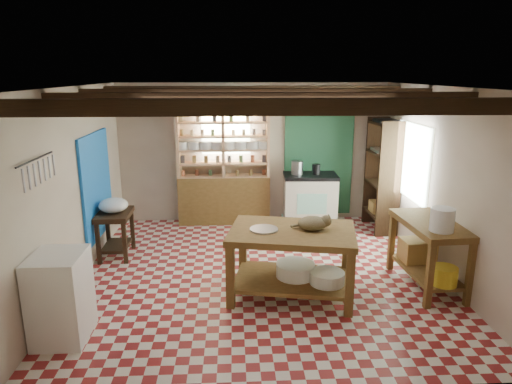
{
  "coord_description": "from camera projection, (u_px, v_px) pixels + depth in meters",
  "views": [
    {
      "loc": [
        -0.38,
        -6.0,
        2.78
      ],
      "look_at": [
        -0.05,
        0.3,
        1.12
      ],
      "focal_mm": 32.0,
      "sensor_mm": 36.0,
      "label": 1
    }
  ],
  "objects": [
    {
      "name": "floor",
      "position": [
        261.0,
        273.0,
        6.52
      ],
      "size": [
        5.0,
        5.0,
        0.02
      ],
      "primitive_type": "cube",
      "color": "maroon",
      "rests_on": "ground"
    },
    {
      "name": "ceiling",
      "position": [
        261.0,
        87.0,
        5.86
      ],
      "size": [
        5.0,
        5.0,
        0.02
      ],
      "primitive_type": "cube",
      "color": "#424247",
      "rests_on": "wall_back"
    },
    {
      "name": "wall_back",
      "position": [
        253.0,
        153.0,
        8.6
      ],
      "size": [
        5.0,
        0.04,
        2.6
      ],
      "primitive_type": "cube",
      "color": "#C3B19D",
      "rests_on": "floor"
    },
    {
      "name": "wall_front",
      "position": [
        280.0,
        257.0,
        3.78
      ],
      "size": [
        5.0,
        0.04,
        2.6
      ],
      "primitive_type": "cube",
      "color": "#C3B19D",
      "rests_on": "floor"
    },
    {
      "name": "wall_left",
      "position": [
        74.0,
        187.0,
        6.07
      ],
      "size": [
        0.04,
        5.0,
        2.6
      ],
      "primitive_type": "cube",
      "color": "#C3B19D",
      "rests_on": "floor"
    },
    {
      "name": "wall_right",
      "position": [
        441.0,
        182.0,
        6.31
      ],
      "size": [
        0.04,
        5.0,
        2.6
      ],
      "primitive_type": "cube",
      "color": "#C3B19D",
      "rests_on": "floor"
    },
    {
      "name": "ceiling_beams",
      "position": [
        261.0,
        96.0,
        5.89
      ],
      "size": [
        5.0,
        3.8,
        0.15
      ],
      "primitive_type": "cube",
      "color": "#301E10",
      "rests_on": "ceiling"
    },
    {
      "name": "blue_wall_patch",
      "position": [
        97.0,
        185.0,
        6.99
      ],
      "size": [
        0.04,
        1.4,
        1.6
      ],
      "primitive_type": "cube",
      "color": "blue",
      "rests_on": "wall_left"
    },
    {
      "name": "green_wall_patch",
      "position": [
        319.0,
        155.0,
        8.65
      ],
      "size": [
        1.3,
        0.04,
        2.3
      ],
      "primitive_type": "cube",
      "color": "#205234",
      "rests_on": "wall_back"
    },
    {
      "name": "window_back",
      "position": [
        226.0,
        132.0,
        8.46
      ],
      "size": [
        0.9,
        0.02,
        0.8
      ],
      "primitive_type": "cube",
      "color": "silver",
      "rests_on": "wall_back"
    },
    {
      "name": "window_right",
      "position": [
        412.0,
        162.0,
        7.25
      ],
      "size": [
        0.02,
        1.3,
        1.2
      ],
      "primitive_type": "cube",
      "color": "silver",
      "rests_on": "wall_right"
    },
    {
      "name": "utensil_rail",
      "position": [
        37.0,
        170.0,
        4.79
      ],
      "size": [
        0.06,
        0.9,
        0.28
      ],
      "primitive_type": "cube",
      "color": "black",
      "rests_on": "wall_left"
    },
    {
      "name": "pot_rack",
      "position": [
        325.0,
        107.0,
        8.01
      ],
      "size": [
        0.86,
        0.12,
        0.36
      ],
      "primitive_type": "cube",
      "color": "black",
      "rests_on": "ceiling"
    },
    {
      "name": "shelving_unit",
      "position": [
        224.0,
        166.0,
        8.44
      ],
      "size": [
        1.7,
        0.34,
        2.2
      ],
      "primitive_type": "cube",
      "color": "#DEAC80",
      "rests_on": "floor"
    },
    {
      "name": "tall_rack",
      "position": [
        382.0,
        175.0,
        8.12
      ],
      "size": [
        0.4,
        0.86,
        2.0
      ],
      "primitive_type": "cube",
      "color": "#301E10",
      "rests_on": "floor"
    },
    {
      "name": "work_table",
      "position": [
        292.0,
        263.0,
        5.79
      ],
      "size": [
        1.71,
        1.31,
        0.88
      ],
      "primitive_type": "cube",
      "rotation": [
        0.0,
        0.0,
        -0.19
      ],
      "color": "brown",
      "rests_on": "floor"
    },
    {
      "name": "stove",
      "position": [
        310.0,
        199.0,
        8.53
      ],
      "size": [
        1.01,
        0.7,
        0.96
      ],
      "primitive_type": "cube",
      "rotation": [
        0.0,
        0.0,
        -0.05
      ],
      "color": "#EEE3CE",
      "rests_on": "floor"
    },
    {
      "name": "prep_table",
      "position": [
        116.0,
        234.0,
        7.04
      ],
      "size": [
        0.5,
        0.72,
        0.71
      ],
      "primitive_type": "cube",
      "rotation": [
        0.0,
        0.0,
        0.02
      ],
      "color": "#301E10",
      "rests_on": "floor"
    },
    {
      "name": "white_cabinet",
      "position": [
        61.0,
        297.0,
        4.83
      ],
      "size": [
        0.53,
        0.64,
        0.95
      ],
      "primitive_type": "cube",
      "rotation": [
        0.0,
        0.0,
        0.0
      ],
      "color": "white",
      "rests_on": "floor"
    },
    {
      "name": "right_counter",
      "position": [
        428.0,
        254.0,
        6.02
      ],
      "size": [
        0.7,
        1.3,
        0.91
      ],
      "primitive_type": "cube",
      "rotation": [
        0.0,
        0.0,
        0.06
      ],
      "color": "brown",
      "rests_on": "floor"
    },
    {
      "name": "cat",
      "position": [
        313.0,
        223.0,
        5.67
      ],
      "size": [
        0.38,
        0.29,
        0.17
      ],
      "primitive_type": "ellipsoid",
      "rotation": [
        0.0,
        0.0,
        -0.02
      ],
      "color": "olive",
      "rests_on": "work_table"
    },
    {
      "name": "steel_tray",
      "position": [
        264.0,
        229.0,
        5.67
      ],
      "size": [
        0.41,
        0.41,
        0.02
      ],
      "primitive_type": "cylinder",
      "rotation": [
        0.0,
        0.0,
        -0.19
      ],
      "color": "#A3A1A9",
      "rests_on": "work_table"
    },
    {
      "name": "basin_large",
      "position": [
        296.0,
        270.0,
        5.86
      ],
      "size": [
        0.59,
        0.59,
        0.17
      ],
      "primitive_type": "cylinder",
      "rotation": [
        0.0,
        0.0,
        -0.19
      ],
      "color": "white",
      "rests_on": "work_table"
    },
    {
      "name": "basin_small",
      "position": [
        327.0,
        278.0,
        5.66
      ],
      "size": [
        0.51,
        0.51,
        0.15
      ],
      "primitive_type": "cylinder",
      "rotation": [
        0.0,
        0.0,
        -0.19
      ],
      "color": "white",
      "rests_on": "work_table"
    },
    {
      "name": "kettle_left",
      "position": [
        297.0,
        168.0,
        8.37
      ],
      "size": [
        0.22,
        0.22,
        0.25
      ],
      "primitive_type": "cylinder",
      "rotation": [
        0.0,
        0.0,
        -0.05
      ],
      "color": "#A3A1A9",
      "rests_on": "stove"
    },
    {
      "name": "kettle_right",
      "position": [
        316.0,
        169.0,
        8.38
      ],
      "size": [
        0.16,
        0.16,
        0.19
      ],
      "primitive_type": "cylinder",
      "rotation": [
        0.0,
        0.0,
        -0.05
      ],
      "color": "black",
      "rests_on": "stove"
    },
    {
      "name": "enamel_bowl",
      "position": [
        113.0,
        205.0,
        6.92
      ],
      "size": [
        0.45,
        0.45,
        0.22
      ],
      "primitive_type": "ellipsoid",
      "rotation": [
        0.0,
        0.0,
        0.02
      ],
      "color": "white",
      "rests_on": "prep_table"
    },
    {
      "name": "white_bucket",
      "position": [
        442.0,
        220.0,
        5.52
      ],
      "size": [
        0.3,
        0.3,
        0.29
      ],
      "primitive_type": "cylinder",
      "rotation": [
        0.0,
        0.0,
        0.06
      ],
      "color": "white",
      "rests_on": "right_counter"
    },
    {
      "name": "wicker_basket",
      "position": [
        417.0,
        250.0,
        6.32
      ],
      "size": [
        0.45,
        0.37,
        0.3
      ],
      "primitive_type": "cube",
      "rotation": [
        0.0,
        0.0,
        0.06
      ],
      "color": "#AE8446",
      "rests_on": "right_counter"
    },
    {
      "name": "yellow_tub",
      "position": [
        444.0,
        276.0,
        5.61
      ],
      "size": [
        0.33,
        0.33,
        0.23
      ],
      "primitive_type": "cylinder",
      "rotation": [
        0.0,
        0.0,
        0.06
      ],
      "color": "gold",
      "rests_on": "right_counter"
    }
  ]
}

